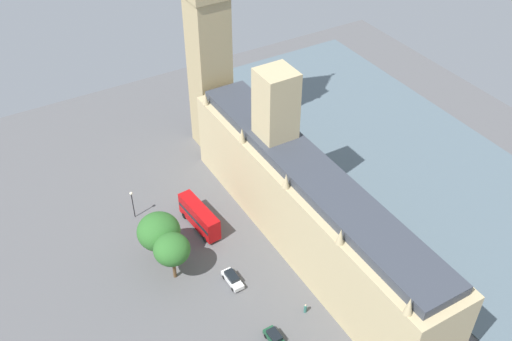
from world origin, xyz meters
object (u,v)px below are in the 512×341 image
object	(u,v)px
parliament_building	(306,204)
clock_tower	(207,18)
plane_tree_corner	(159,231)
double_decker_bus_by_river_gate	(199,216)
street_lamp_slot_10	(132,200)
car_white_far_end	(232,279)
pedestrian_opposite_hall	(305,309)
car_dark_green_midblock	(275,338)
plane_tree_leading	(172,250)

from	to	relation	value
parliament_building	clock_tower	size ratio (longest dim) A/B	1.14
plane_tree_corner	parliament_building	bearing A→B (deg)	158.94
double_decker_bus_by_river_gate	plane_tree_corner	bearing A→B (deg)	16.59
street_lamp_slot_10	car_white_far_end	bearing A→B (deg)	109.42
double_decker_bus_by_river_gate	pedestrian_opposite_hall	world-z (taller)	double_decker_bus_by_river_gate
double_decker_bus_by_river_gate	car_white_far_end	distance (m)	14.58
street_lamp_slot_10	plane_tree_corner	bearing A→B (deg)	91.54
car_dark_green_midblock	clock_tower	bearing A→B (deg)	-108.25
car_dark_green_midblock	street_lamp_slot_10	size ratio (longest dim) A/B	0.71
plane_tree_leading	parliament_building	bearing A→B (deg)	170.32
clock_tower	double_decker_bus_by_river_gate	size ratio (longest dim) A/B	5.12
car_white_far_end	plane_tree_corner	distance (m)	14.41
double_decker_bus_by_river_gate	car_white_far_end	world-z (taller)	double_decker_bus_by_river_gate
car_white_far_end	street_lamp_slot_10	world-z (taller)	street_lamp_slot_10
double_decker_bus_by_river_gate	plane_tree_corner	xyz separation A→B (m)	(8.91, 3.53, 3.63)
plane_tree_corner	street_lamp_slot_10	size ratio (longest dim) A/B	1.55
car_white_far_end	plane_tree_leading	world-z (taller)	plane_tree_leading
parliament_building	plane_tree_corner	size ratio (longest dim) A/B	6.65
double_decker_bus_by_river_gate	pedestrian_opposite_hall	bearing A→B (deg)	97.88
double_decker_bus_by_river_gate	plane_tree_leading	xyz separation A→B (m)	(8.75, 8.52, 3.79)
car_dark_green_midblock	plane_tree_leading	world-z (taller)	plane_tree_leading
car_white_far_end	plane_tree_leading	bearing A→B (deg)	-39.00
clock_tower	car_dark_green_midblock	xyz separation A→B (m)	(15.37, 50.07, -27.41)
clock_tower	plane_tree_leading	xyz separation A→B (m)	(22.97, 30.95, -21.87)
plane_tree_corner	street_lamp_slot_10	bearing A→B (deg)	-88.46
parliament_building	double_decker_bus_by_river_gate	bearing A→B (deg)	-41.13
pedestrian_opposite_hall	plane_tree_corner	distance (m)	26.90
parliament_building	car_white_far_end	bearing A→B (deg)	7.33
double_decker_bus_by_river_gate	plane_tree_corner	size ratio (longest dim) A/B	1.14
pedestrian_opposite_hall	clock_tower	bearing A→B (deg)	120.19
car_white_far_end	pedestrian_opposite_hall	xyz separation A→B (m)	(-6.97, 10.95, -0.12)
parliament_building	car_dark_green_midblock	world-z (taller)	parliament_building
plane_tree_corner	street_lamp_slot_10	xyz separation A→B (m)	(0.32, -11.97, -2.04)
street_lamp_slot_10	plane_tree_leading	bearing A→B (deg)	91.62
plane_tree_corner	car_dark_green_midblock	bearing A→B (deg)	107.82
car_dark_green_midblock	plane_tree_leading	xyz separation A→B (m)	(7.59, -19.12, 5.54)
car_dark_green_midblock	plane_tree_corner	xyz separation A→B (m)	(7.75, -24.11, 5.38)
clock_tower	car_white_far_end	bearing A→B (deg)	67.34
parliament_building	street_lamp_slot_10	xyz separation A→B (m)	(23.48, -20.89, -4.53)
double_decker_bus_by_river_gate	pedestrian_opposite_hall	size ratio (longest dim) A/B	6.21
parliament_building	plane_tree_corner	world-z (taller)	parliament_building
plane_tree_leading	car_dark_green_midblock	bearing A→B (deg)	111.65
clock_tower	car_white_far_end	size ratio (longest dim) A/B	11.55
parliament_building	clock_tower	xyz separation A→B (m)	(0.03, -34.87, 19.53)
parliament_building	plane_tree_leading	xyz separation A→B (m)	(22.99, -3.92, -2.33)
parliament_building	street_lamp_slot_10	size ratio (longest dim) A/B	10.32
plane_tree_leading	plane_tree_corner	size ratio (longest dim) A/B	0.96
clock_tower	street_lamp_slot_10	size ratio (longest dim) A/B	9.09
pedestrian_opposite_hall	plane_tree_corner	size ratio (longest dim) A/B	0.18
car_white_far_end	car_dark_green_midblock	bearing A→B (deg)	88.96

